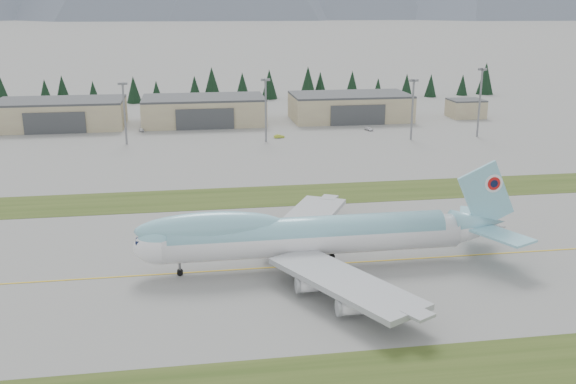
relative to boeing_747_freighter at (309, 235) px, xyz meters
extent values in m
plane|color=slate|center=(0.60, 0.67, -6.16)|extent=(7000.00, 7000.00, 0.00)
cube|color=#324619|center=(0.60, -37.33, -6.16)|extent=(400.00, 14.00, 0.08)
cube|color=#324619|center=(0.60, 45.67, -6.16)|extent=(400.00, 18.00, 0.08)
cube|color=gold|center=(0.60, 0.67, -6.16)|extent=(400.00, 0.40, 0.02)
cylinder|color=white|center=(0.71, 0.00, -0.60)|extent=(53.70, 6.45, 6.23)
cylinder|color=#86C8DB|center=(-0.25, 0.00, 0.55)|extent=(49.87, 5.95, 5.75)
ellipsoid|color=white|center=(-26.13, -0.11, -0.60)|extent=(9.99, 6.27, 6.23)
ellipsoid|color=#86C8DB|center=(-26.13, -0.11, 0.55)|extent=(8.36, 5.32, 5.28)
ellipsoid|color=#86C8DB|center=(-17.51, -0.07, 2.37)|extent=(26.48, 5.40, 5.75)
cube|color=#0C1433|center=(-29.49, -0.12, 0.64)|extent=(2.06, 2.50, 1.24)
cone|color=white|center=(32.34, 0.13, -0.60)|extent=(11.53, 6.15, 6.11)
cone|color=#86C8DB|center=(32.34, 0.13, 0.55)|extent=(10.57, 5.60, 5.56)
cube|color=#86C8DB|center=(33.30, 0.13, 5.91)|extent=(11.61, 0.62, 13.23)
cylinder|color=white|center=(34.45, 0.52, 8.21)|extent=(3.45, 0.21, 3.45)
cylinder|color=red|center=(34.45, 0.62, 8.21)|extent=(2.49, 0.20, 2.49)
cylinder|color=#0C1433|center=(34.44, 0.71, 8.21)|extent=(1.44, 0.20, 1.44)
cube|color=#86C8DB|center=(34.23, 5.89, -0.03)|extent=(9.64, 11.98, 0.44)
cube|color=#86C8DB|center=(34.28, -5.61, -0.03)|extent=(9.70, 11.99, 0.44)
cube|color=#A1A4A9|center=(2.56, 15.83, -2.33)|extent=(21.46, 29.69, 0.96)
cube|color=#A1A4A9|center=(2.69, -15.81, -2.33)|extent=(21.63, 29.64, 0.96)
cylinder|color=white|center=(-1.83, 11.97, -4.15)|extent=(4.99, 2.42, 2.40)
cylinder|color=white|center=(2.83, 20.91, -4.15)|extent=(4.99, 2.42, 2.40)
cylinder|color=white|center=(-1.74, -11.99, -4.15)|extent=(4.99, 2.42, 2.40)
cylinder|color=white|center=(3.00, -20.88, -4.15)|extent=(4.99, 2.42, 2.40)
cylinder|color=gray|center=(-23.26, -0.09, -5.01)|extent=(0.42, 0.42, 2.30)
cylinder|color=gray|center=(-0.74, 2.87, -4.92)|extent=(0.54, 0.54, 2.49)
cylinder|color=gray|center=(-0.72, -2.88, -4.92)|extent=(0.54, 0.54, 2.49)
cylinder|color=gray|center=(4.05, 2.89, -4.92)|extent=(0.54, 0.54, 2.49)
cylinder|color=gray|center=(4.07, -2.86, -4.92)|extent=(0.54, 0.54, 2.49)
cylinder|color=black|center=(-23.26, -0.48, -5.64)|extent=(1.06, 0.34, 1.05)
cylinder|color=black|center=(-23.26, 0.29, -5.64)|extent=(1.06, 0.34, 1.05)
cylinder|color=black|center=(-0.74, 2.87, -5.59)|extent=(1.15, 0.48, 1.15)
cylinder|color=black|center=(-0.72, -2.88, -5.59)|extent=(1.15, 0.48, 1.15)
cylinder|color=black|center=(4.05, 2.89, -5.59)|extent=(1.15, 0.48, 1.15)
cylinder|color=black|center=(4.07, -2.86, -5.59)|extent=(1.15, 0.48, 1.15)
cube|color=tan|center=(-69.40, 150.67, -1.16)|extent=(48.00, 26.00, 10.00)
cube|color=#3B3E41|center=(-69.40, 150.67, 4.24)|extent=(48.00, 26.00, 0.80)
cube|color=#3B3E41|center=(-69.40, 137.37, -2.16)|extent=(22.08, 0.60, 8.00)
cube|color=tan|center=(-14.40, 150.67, -1.16)|extent=(48.00, 26.00, 10.00)
cube|color=#3B3E41|center=(-14.40, 150.67, 4.24)|extent=(48.00, 26.00, 0.80)
cube|color=#3B3E41|center=(-14.40, 137.37, -2.16)|extent=(22.08, 0.60, 8.00)
cube|color=tan|center=(45.60, 150.67, -1.16)|extent=(48.00, 26.00, 10.00)
cube|color=#3B3E41|center=(45.60, 150.67, 4.24)|extent=(48.00, 26.00, 0.80)
cube|color=#3B3E41|center=(45.60, 137.37, -2.16)|extent=(22.08, 0.60, 8.00)
cube|color=tan|center=(95.60, 148.67, -2.66)|extent=(14.00, 12.00, 7.00)
cube|color=#3B3E41|center=(95.60, 148.67, 1.14)|extent=(14.00, 12.00, 0.60)
cylinder|color=gray|center=(-41.89, 114.63, 3.95)|extent=(0.70, 0.70, 20.22)
cube|color=gray|center=(-41.89, 114.63, 14.46)|extent=(3.20, 3.20, 0.80)
cylinder|color=gray|center=(5.85, 111.93, 4.33)|extent=(0.70, 0.70, 20.99)
cube|color=gray|center=(5.85, 111.93, 15.23)|extent=(3.20, 3.20, 0.80)
cylinder|color=gray|center=(57.00, 107.31, 4.03)|extent=(0.70, 0.70, 20.39)
cube|color=gray|center=(57.00, 107.31, 14.63)|extent=(3.20, 3.20, 0.80)
cylinder|color=gray|center=(82.34, 108.38, 5.69)|extent=(0.70, 0.70, 23.72)
cube|color=gray|center=(82.34, 108.38, 17.95)|extent=(3.20, 3.20, 0.80)
imported|color=white|center=(-38.32, 137.23, -6.16)|extent=(2.48, 4.22, 1.35)
imported|color=#AFC330|center=(11.25, 117.29, -6.16)|extent=(4.04, 2.20, 1.26)
imported|color=silver|center=(46.90, 125.87, -6.16)|extent=(2.96, 4.65, 1.25)
cone|color=black|center=(-106.50, 209.13, 1.91)|extent=(9.04, 9.04, 16.14)
cone|color=black|center=(-86.83, 210.21, 0.11)|extent=(7.02, 7.02, 12.54)
cone|color=black|center=(-80.01, 216.24, 0.62)|extent=(7.60, 7.60, 13.57)
cone|color=black|center=(-65.18, 211.95, -0.60)|extent=(6.23, 6.23, 11.12)
cone|color=black|center=(-46.25, 212.41, 0.33)|extent=(7.27, 7.27, 12.99)
cone|color=black|center=(-35.39, 210.63, -0.76)|extent=(6.05, 6.05, 10.81)
cone|color=black|center=(-17.01, 210.31, 0.32)|extent=(7.27, 7.27, 12.98)
cone|color=black|center=(-8.49, 213.15, 2.22)|extent=(9.39, 9.39, 16.78)
cone|color=black|center=(6.46, 212.30, 0.83)|extent=(7.83, 7.83, 13.99)
cone|color=black|center=(20.43, 216.54, 1.24)|extent=(8.29, 8.29, 14.81)
cone|color=black|center=(39.06, 210.15, 2.16)|extent=(9.33, 9.33, 16.66)
cone|color=black|center=(46.28, 214.76, 0.55)|extent=(7.52, 7.52, 13.43)
cone|color=black|center=(61.72, 209.98, 0.93)|extent=(7.95, 7.95, 14.19)
cone|color=black|center=(74.91, 208.72, -0.96)|extent=(5.83, 5.83, 10.40)
cone|color=black|center=(90.13, 209.18, -0.03)|extent=(6.87, 6.87, 12.27)
cone|color=black|center=(103.85, 211.18, -0.30)|extent=(6.57, 6.57, 11.73)
cone|color=black|center=(122.57, 214.30, -0.69)|extent=(6.13, 6.13, 10.95)
cone|color=black|center=(136.23, 216.45, 2.19)|extent=(9.36, 9.36, 16.71)
camera|label=1|loc=(-20.55, -106.54, 39.87)|focal=40.00mm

